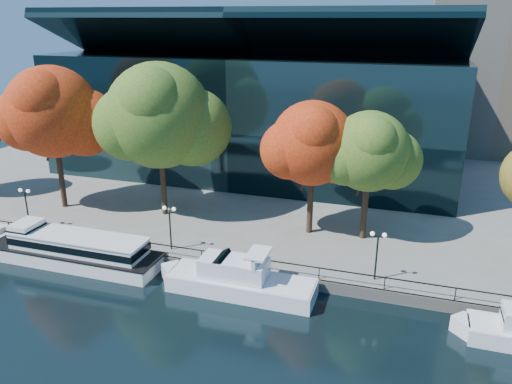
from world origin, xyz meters
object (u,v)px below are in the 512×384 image
(tree_3, at_px, (314,145))
(lamp_1, at_px, (170,218))
(tree_2, at_px, (161,118))
(cruiser_near, at_px, (235,279))
(lamp_0, at_px, (26,199))
(tree_4, at_px, (371,153))
(lamp_2, at_px, (378,245))
(tree_1, at_px, (54,114))
(tour_boat, at_px, (70,248))

(tree_3, xyz_separation_m, lamp_1, (-10.99, -7.33, -5.54))
(tree_3, bearing_deg, tree_2, 179.95)
(cruiser_near, xyz_separation_m, lamp_0, (-22.52, 3.54, 2.82))
(tree_4, bearing_deg, tree_2, -179.33)
(lamp_1, height_order, lamp_2, same)
(cruiser_near, height_order, tree_4, tree_4)
(tree_2, relative_size, tree_3, 1.24)
(lamp_1, bearing_deg, tree_1, 159.22)
(tree_3, height_order, lamp_2, tree_3)
(tour_boat, bearing_deg, tree_1, 129.06)
(cruiser_near, bearing_deg, lamp_2, 18.88)
(tree_1, bearing_deg, tree_2, 7.14)
(cruiser_near, distance_m, lamp_2, 11.30)
(tree_1, height_order, lamp_2, tree_1)
(tree_1, xyz_separation_m, lamp_2, (33.25, -5.93, -7.09))
(tree_4, xyz_separation_m, lamp_0, (-31.23, -7.59, -5.14))
(tree_4, height_order, lamp_0, tree_4)
(tour_boat, height_order, tree_3, tree_3)
(tree_1, distance_m, tree_3, 26.70)
(tree_2, relative_size, lamp_2, 3.84)
(tree_1, relative_size, tree_4, 1.26)
(lamp_0, xyz_separation_m, lamp_2, (32.87, 0.00, 0.00))
(tree_2, distance_m, lamp_0, 14.99)
(tree_1, height_order, lamp_0, tree_1)
(tree_4, bearing_deg, tree_3, -177.11)
(tree_2, height_order, lamp_0, tree_2)
(tree_3, bearing_deg, tree_1, -176.97)
(tour_boat, relative_size, lamp_1, 4.30)
(tree_1, relative_size, tree_3, 1.19)
(cruiser_near, height_order, lamp_2, lamp_2)
(lamp_0, relative_size, lamp_1, 1.00)
(tree_4, distance_m, lamp_1, 18.42)
(cruiser_near, distance_m, tree_1, 26.68)
(cruiser_near, height_order, tree_3, tree_3)
(tree_1, relative_size, lamp_0, 3.71)
(tree_2, bearing_deg, tour_boat, -110.07)
(lamp_0, bearing_deg, tour_boat, -24.77)
(tree_1, xyz_separation_m, tree_4, (31.60, 1.66, -1.95))
(tree_2, xyz_separation_m, lamp_2, (21.90, -7.35, -7.10))
(cruiser_near, xyz_separation_m, tree_2, (-11.55, 10.89, 9.92))
(tour_boat, relative_size, tree_2, 1.12)
(lamp_1, bearing_deg, tree_4, 25.40)
(tree_4, bearing_deg, lamp_2, -77.73)
(lamp_0, relative_size, lamp_2, 1.00)
(tour_boat, distance_m, lamp_2, 26.12)
(tour_boat, distance_m, tree_3, 23.35)
(tree_1, bearing_deg, lamp_2, -10.11)
(tree_3, distance_m, tree_4, 5.01)
(tour_boat, bearing_deg, lamp_0, 155.23)
(tree_1, relative_size, tree_2, 0.97)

